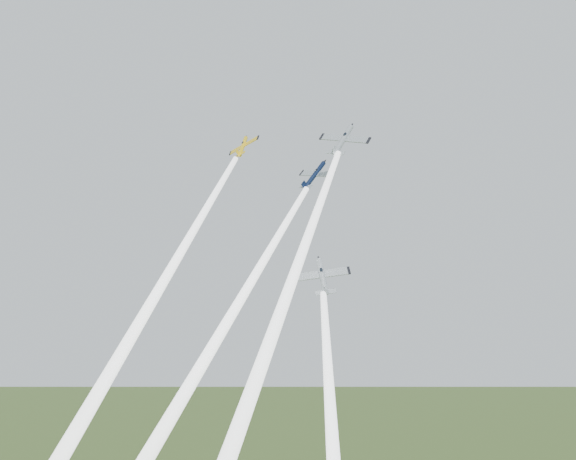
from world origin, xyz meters
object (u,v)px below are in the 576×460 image
object	(u,v)px
plane_silver_low	(322,276)
plane_navy	(315,175)
plane_silver_right	(343,140)
plane_yellow	(243,146)

from	to	relation	value
plane_silver_low	plane_navy	bearing A→B (deg)	91.48
plane_navy	plane_silver_right	distance (m)	8.57
plane_yellow	plane_navy	size ratio (longest dim) A/B	0.90
plane_yellow	plane_silver_right	world-z (taller)	plane_yellow
plane_yellow	plane_navy	bearing A→B (deg)	8.17
plane_silver_low	plane_yellow	bearing A→B (deg)	123.23
plane_silver_right	plane_silver_low	bearing A→B (deg)	-91.06
plane_silver_right	plane_silver_low	xyz separation A→B (m)	(-1.01, -7.80, -22.51)
plane_yellow	plane_silver_right	size ratio (longest dim) A/B	0.79
plane_navy	plane_yellow	bearing A→B (deg)	-161.10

